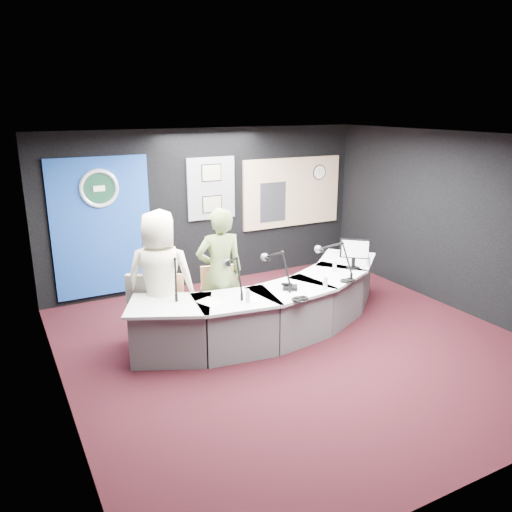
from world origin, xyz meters
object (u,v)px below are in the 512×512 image
broadcast_desk (273,307)px  person_man (160,279)px  person_woman (220,272)px  armchair_right (221,303)px  armchair_left (162,310)px

broadcast_desk → person_man: bearing=167.3°
person_man → person_woman: person_man is taller
broadcast_desk → person_man: size_ratio=2.38×
armchair_right → armchair_left: bearing=-170.5°
broadcast_desk → person_man: 1.68m
armchair_left → broadcast_desk: bearing=26.2°
armchair_left → armchair_right: 0.85m
person_man → armchair_left: bearing=-0.0°
armchair_left → person_woman: bearing=35.4°
armchair_left → person_woman: (0.85, -0.05, 0.42)m
armchair_left → person_man: person_man is taller
armchair_left → armchair_right: armchair_left is taller
armchair_right → person_woman: 0.46m
armchair_left → person_man: (0.00, 0.00, 0.44)m
person_woman → armchair_left: bearing=4.6°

